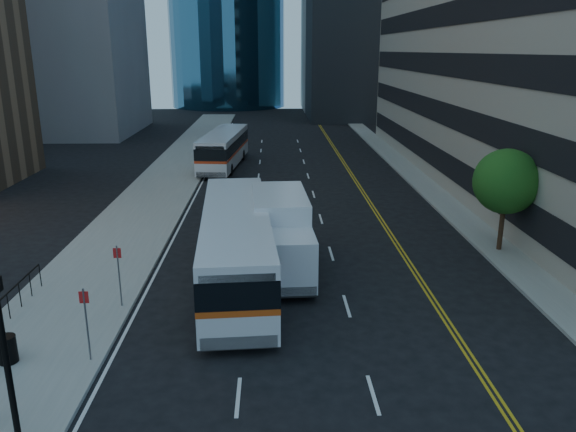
% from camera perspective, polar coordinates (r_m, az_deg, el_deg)
% --- Properties ---
extents(ground, '(160.00, 160.00, 0.00)m').
position_cam_1_polar(ground, '(20.96, 5.33, -11.47)').
color(ground, black).
rests_on(ground, ground).
extents(sidewalk_west, '(5.00, 90.00, 0.15)m').
position_cam_1_polar(sidewalk_west, '(45.15, -11.97, 3.73)').
color(sidewalk_west, gray).
rests_on(sidewalk_west, ground).
extents(sidewalk_east, '(2.00, 90.00, 0.15)m').
position_cam_1_polar(sidewalk_east, '(45.89, 12.81, 3.88)').
color(sidewalk_east, gray).
rests_on(sidewalk_east, ground).
extents(street_tree, '(3.20, 3.20, 5.10)m').
position_cam_1_polar(street_tree, '(29.39, 21.30, 3.27)').
color(street_tree, '#332114').
rests_on(street_tree, sidewalk_east).
extents(lamp_post, '(0.28, 0.28, 4.56)m').
position_cam_1_polar(lamp_post, '(15.68, -26.81, -12.32)').
color(lamp_post, black).
rests_on(lamp_post, sidewalk_west).
extents(bus_front, '(3.62, 12.86, 3.28)m').
position_cam_1_polar(bus_front, '(24.22, -5.28, -2.90)').
color(bus_front, silver).
rests_on(bus_front, ground).
extents(bus_rear, '(3.70, 11.82, 3.00)m').
position_cam_1_polar(bus_rear, '(49.17, -6.53, 6.87)').
color(bus_rear, silver).
rests_on(bus_rear, ground).
extents(box_truck, '(2.80, 7.30, 3.44)m').
position_cam_1_polar(box_truck, '(25.45, -0.72, -1.79)').
color(box_truck, silver).
rests_on(box_truck, ground).
extents(trash_can, '(0.70, 0.70, 0.90)m').
position_cam_1_polar(trash_can, '(20.56, -26.63, -12.01)').
color(trash_can, black).
rests_on(trash_can, sidewalk_west).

